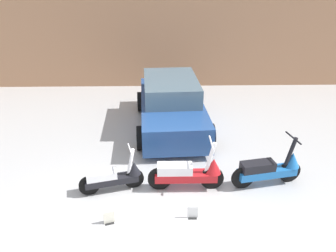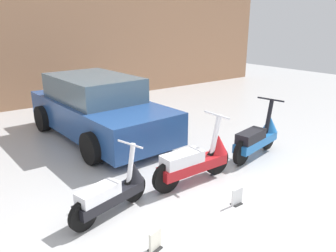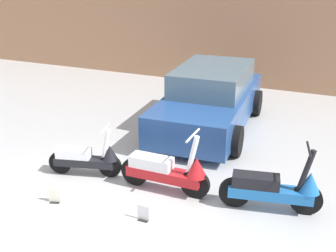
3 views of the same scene
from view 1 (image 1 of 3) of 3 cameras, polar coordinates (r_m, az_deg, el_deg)
name	(u,v)px [view 1 (image 1 of 3)]	position (r m, az deg, el deg)	size (l,w,h in m)	color
ground_plane	(161,227)	(6.23, -1.26, -17.25)	(28.00, 28.00, 0.00)	#B2B2B2
wall_back	(160,38)	(12.83, -1.41, 15.07)	(19.60, 0.12, 3.76)	tan
scooter_front_left	(114,177)	(6.99, -9.32, -8.68)	(1.33, 0.61, 0.95)	black
scooter_front_right	(189,173)	(6.93, 3.73, -8.09)	(1.60, 0.58, 1.12)	black
scooter_front_center	(270,169)	(7.38, 17.38, -7.08)	(1.57, 0.65, 1.10)	black
car_rear_left	(171,105)	(9.56, 0.55, 3.75)	(2.18, 4.22, 1.40)	navy
placard_near_left_scooter	(109,218)	(6.34, -10.23, -15.48)	(0.20, 0.16, 0.26)	black
placard_near_right_scooter	(193,213)	(6.37, 4.30, -14.82)	(0.20, 0.12, 0.26)	black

